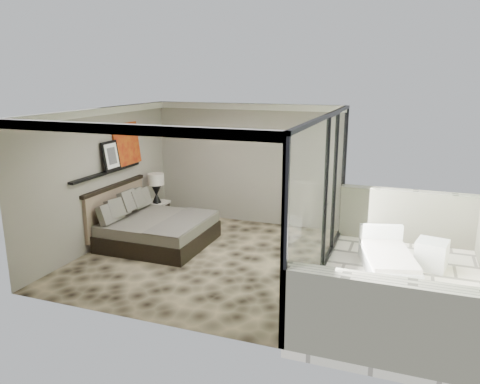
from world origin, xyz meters
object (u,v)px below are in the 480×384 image
(lounger, at_px, (388,260))
(bed, at_px, (154,228))
(nightstand, at_px, (157,213))
(table_lamp, at_px, (156,184))
(ottoman, at_px, (431,255))

(lounger, bearing_deg, bed, 168.04)
(lounger, bearing_deg, nightstand, 154.35)
(table_lamp, xyz_separation_m, ottoman, (6.00, -0.57, -0.70))
(bed, distance_m, lounger, 4.66)
(table_lamp, relative_size, lounger, 0.39)
(nightstand, relative_size, lounger, 0.29)
(table_lamp, distance_m, lounger, 5.41)
(nightstand, bearing_deg, lounger, 5.71)
(lounger, bearing_deg, table_lamp, 154.82)
(ottoman, xyz_separation_m, lounger, (-0.73, -0.38, -0.06))
(table_lamp, xyz_separation_m, lounger, (5.27, -0.95, -0.76))
(ottoman, distance_m, lounger, 0.83)
(nightstand, height_order, table_lamp, table_lamp)
(nightstand, bearing_deg, bed, -45.36)
(bed, bearing_deg, ottoman, 6.62)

